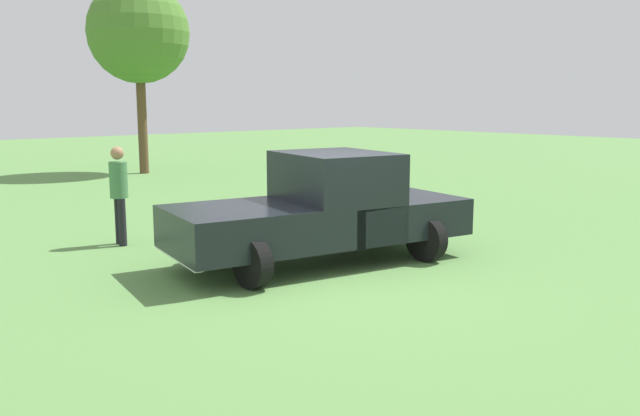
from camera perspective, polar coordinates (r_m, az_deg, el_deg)
ground_plane at (r=9.86m, az=1.76°, el=-5.97°), size 80.00×80.00×0.00m
pickup_truck at (r=10.55m, az=0.59°, el=0.11°), size 2.84×5.13×1.78m
person_visitor at (r=12.34m, az=-17.08°, el=1.55°), size 0.36×0.36×1.79m
tree_side at (r=24.57m, az=-15.51°, el=14.44°), size 3.54×3.54×6.73m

